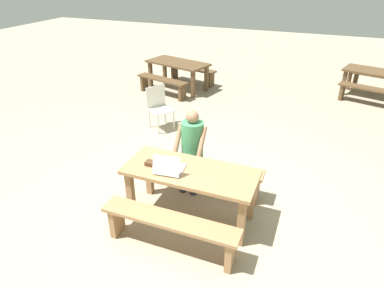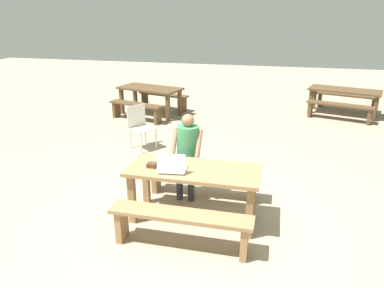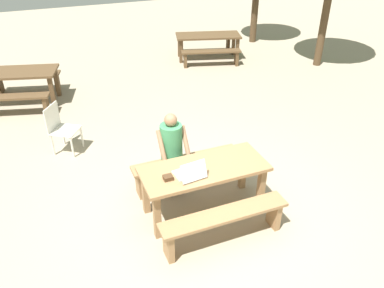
% 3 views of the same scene
% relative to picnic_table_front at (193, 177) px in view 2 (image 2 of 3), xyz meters
% --- Properties ---
extents(ground_plane, '(30.00, 30.00, 0.00)m').
position_rel_picnic_table_front_xyz_m(ground_plane, '(0.00, 0.00, -0.64)').
color(ground_plane, tan).
extents(picnic_table_front, '(1.76, 0.75, 0.76)m').
position_rel_picnic_table_front_xyz_m(picnic_table_front, '(0.00, 0.00, 0.00)').
color(picnic_table_front, '#9E754C').
rests_on(picnic_table_front, ground).
extents(bench_near, '(1.73, 0.30, 0.48)m').
position_rel_picnic_table_front_xyz_m(bench_near, '(0.00, -0.67, -0.28)').
color(bench_near, '#9E754C').
rests_on(bench_near, ground).
extents(bench_far, '(1.73, 0.30, 0.48)m').
position_rel_picnic_table_front_xyz_m(bench_far, '(0.00, 0.67, -0.28)').
color(bench_far, '#9E754C').
rests_on(bench_far, ground).
extents(laptop, '(0.39, 0.38, 0.26)m').
position_rel_picnic_table_front_xyz_m(laptop, '(-0.25, -0.12, 0.19)').
color(laptop, white).
rests_on(laptop, picnic_table_front).
extents(small_pouch, '(0.12, 0.11, 0.06)m').
position_rel_picnic_table_front_xyz_m(small_pouch, '(-0.55, -0.08, 0.15)').
color(small_pouch, '#4C331E').
rests_on(small_pouch, picnic_table_front).
extents(person_seated, '(0.44, 0.42, 1.30)m').
position_rel_picnic_table_front_xyz_m(person_seated, '(-0.24, 0.64, 0.14)').
color(person_seated, '#333847').
rests_on(person_seated, ground).
extents(plastic_chair, '(0.61, 0.61, 0.89)m').
position_rel_picnic_table_front_xyz_m(plastic_chair, '(-1.71, 2.46, -0.16)').
color(plastic_chair, silver).
rests_on(plastic_chair, ground).
extents(picnic_table_mid, '(1.86, 1.23, 0.76)m').
position_rel_picnic_table_front_xyz_m(picnic_table_mid, '(-2.36, 4.93, 0.00)').
color(picnic_table_mid, brown).
rests_on(picnic_table_mid, ground).
extents(bench_mid_south, '(1.56, 0.69, 0.46)m').
position_rel_picnic_table_front_xyz_m(bench_mid_south, '(-2.53, 4.29, -0.30)').
color(bench_mid_south, brown).
rests_on(bench_mid_south, ground).
extents(bench_mid_north, '(1.56, 0.69, 0.46)m').
position_rel_picnic_table_front_xyz_m(bench_mid_north, '(-2.19, 5.57, -0.30)').
color(bench_mid_north, brown).
rests_on(bench_mid_north, ground).
extents(picnic_table_rear, '(1.97, 1.23, 0.71)m').
position_rel_picnic_table_front_xyz_m(picnic_table_rear, '(2.80, 6.14, -0.04)').
color(picnic_table_rear, brown).
rests_on(picnic_table_rear, ground).
extents(bench_rear_south, '(1.67, 0.74, 0.44)m').
position_rel_picnic_table_front_xyz_m(bench_rear_south, '(2.63, 5.52, -0.30)').
color(bench_rear_south, brown).
rests_on(bench_rear_south, ground).
extents(bench_rear_north, '(1.67, 0.74, 0.44)m').
position_rel_picnic_table_front_xyz_m(bench_rear_north, '(2.98, 6.76, -0.30)').
color(bench_rear_north, brown).
rests_on(bench_rear_north, ground).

